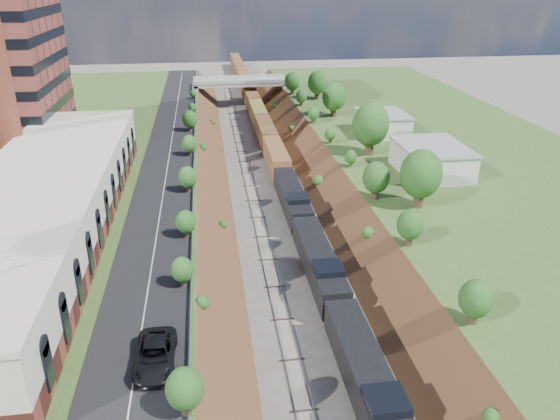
% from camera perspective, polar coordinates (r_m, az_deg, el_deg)
% --- Properties ---
extents(platform_left, '(44.00, 180.00, 5.00)m').
position_cam_1_polar(platform_left, '(89.69, -22.75, 2.14)').
color(platform_left, '#3F5C26').
rests_on(platform_left, ground).
extents(platform_right, '(44.00, 180.00, 5.00)m').
position_cam_1_polar(platform_right, '(96.19, 18.68, 4.14)').
color(platform_right, '#3F5C26').
rests_on(platform_right, ground).
extents(embankment_left, '(10.00, 180.00, 10.00)m').
position_cam_1_polar(embankment_left, '(87.38, -8.47, 1.48)').
color(embankment_left, brown).
rests_on(embankment_left, ground).
extents(embankment_right, '(10.00, 180.00, 10.00)m').
position_cam_1_polar(embankment_right, '(89.66, 5.72, 2.21)').
color(embankment_right, brown).
rests_on(embankment_right, ground).
extents(rail_left_track, '(1.58, 180.00, 0.18)m').
position_cam_1_polar(rail_left_track, '(87.58, -2.97, 1.83)').
color(rail_left_track, gray).
rests_on(rail_left_track, ground).
extents(rail_right_track, '(1.58, 180.00, 0.18)m').
position_cam_1_polar(rail_right_track, '(88.12, 0.40, 2.01)').
color(rail_right_track, gray).
rests_on(rail_right_track, ground).
extents(road, '(8.00, 180.00, 0.10)m').
position_cam_1_polar(road, '(85.84, -11.67, 4.44)').
color(road, black).
rests_on(road, platform_left).
extents(guardrail, '(0.10, 171.00, 0.70)m').
position_cam_1_polar(guardrail, '(85.29, -8.96, 4.87)').
color(guardrail, '#99999E').
rests_on(guardrail, platform_left).
extents(commercial_building, '(14.30, 62.30, 7.00)m').
position_cam_1_polar(commercial_building, '(66.50, -23.68, 0.33)').
color(commercial_building, maroon).
rests_on(commercial_building, platform_left).
extents(overpass, '(24.50, 8.30, 7.40)m').
position_cam_1_polar(overpass, '(146.00, -4.19, 12.65)').
color(overpass, gray).
rests_on(overpass, ground).
extents(white_building_near, '(9.00, 12.00, 4.00)m').
position_cam_1_polar(white_building_near, '(84.02, 15.53, 5.04)').
color(white_building_near, silver).
rests_on(white_building_near, platform_right).
extents(white_building_far, '(8.00, 10.00, 3.60)m').
position_cam_1_polar(white_building_far, '(103.61, 10.65, 8.83)').
color(white_building_far, silver).
rests_on(white_building_far, platform_right).
extents(tree_right_large, '(5.25, 5.25, 7.61)m').
position_cam_1_polar(tree_right_large, '(70.36, 14.52, 3.62)').
color(tree_right_large, '#473323').
rests_on(tree_right_large, platform_right).
extents(tree_left_crest, '(2.45, 2.45, 3.55)m').
position_cam_1_polar(tree_left_crest, '(48.42, -9.87, -8.57)').
color(tree_left_crest, '#473323').
rests_on(tree_left_crest, platform_left).
extents(freight_train, '(3.06, 188.55, 4.57)m').
position_cam_1_polar(freight_train, '(126.31, -2.29, 9.91)').
color(freight_train, black).
rests_on(freight_train, ground).
extents(suv, '(3.02, 6.47, 1.79)m').
position_cam_1_polar(suv, '(43.68, -12.89, -14.54)').
color(suv, black).
rests_on(suv, road).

